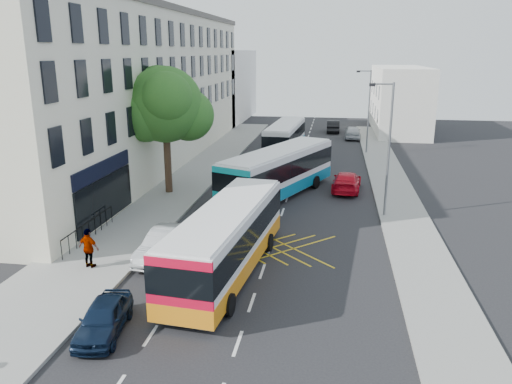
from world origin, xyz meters
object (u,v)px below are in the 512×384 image
at_px(bus_near, 227,239).
at_px(parked_car_silver, 166,244).
at_px(distant_car_grey, 292,129).
at_px(pedestrian_far, 89,248).
at_px(street_tree, 165,105).
at_px(motorbike, 216,287).
at_px(parked_car_blue, 104,318).
at_px(lamp_far, 368,107).
at_px(lamp_near, 388,143).
at_px(bus_far, 285,138).
at_px(red_hatchback, 347,181).
at_px(bus_mid, 278,172).
at_px(distant_car_dark, 333,126).
at_px(distant_car_silver, 353,132).

distance_m(bus_near, parked_car_silver, 3.63).
distance_m(distant_car_grey, pedestrian_far, 41.96).
height_order(street_tree, distant_car_grey, street_tree).
height_order(street_tree, parked_car_silver, street_tree).
bearing_deg(motorbike, parked_car_blue, -138.56).
xyz_separation_m(lamp_far, motorbike, (-7.55, -32.53, -3.79)).
bearing_deg(pedestrian_far, lamp_far, -101.20).
xyz_separation_m(street_tree, lamp_far, (14.71, 17.03, -1.68)).
bearing_deg(lamp_near, motorbike, -121.07).
distance_m(lamp_near, motorbike, 15.11).
bearing_deg(bus_far, street_tree, -109.31).
relative_size(motorbike, red_hatchback, 0.41).
height_order(lamp_far, bus_mid, lamp_far).
xyz_separation_m(motorbike, pedestrian_far, (-6.60, 2.44, 0.27)).
bearing_deg(distant_car_dark, lamp_near, 95.08).
bearing_deg(motorbike, red_hatchback, 79.06).
xyz_separation_m(parked_car_blue, pedestrian_far, (-3.05, 5.01, 0.48)).
distance_m(lamp_near, distant_car_grey, 32.79).
height_order(bus_far, distant_car_silver, bus_far).
xyz_separation_m(parked_car_blue, distant_car_dark, (7.79, 48.66, 0.11)).
bearing_deg(motorbike, distant_car_grey, 96.58).
distance_m(street_tree, bus_far, 17.89).
relative_size(lamp_near, distant_car_dark, 1.81).
relative_size(street_tree, parked_car_blue, 2.44).
xyz_separation_m(bus_far, parked_car_blue, (-3.16, -33.93, -1.00)).
bearing_deg(parked_car_blue, lamp_near, 46.05).
height_order(lamp_near, lamp_far, same).
bearing_deg(parked_car_blue, pedestrian_far, 113.76).
bearing_deg(distant_car_grey, motorbike, -87.09).
distance_m(bus_far, parked_car_silver, 27.26).
distance_m(lamp_far, parked_car_silver, 30.57).
bearing_deg(street_tree, bus_near, -60.61).
bearing_deg(parked_car_silver, parked_car_blue, -84.13).
xyz_separation_m(bus_near, bus_mid, (0.89, 12.92, 0.11)).
height_order(bus_near, bus_mid, bus_mid).
bearing_deg(street_tree, distant_car_dark, 69.56).
bearing_deg(bus_near, street_tree, 125.12).
distance_m(motorbike, parked_car_blue, 4.38).
relative_size(parked_car_silver, distant_car_grey, 1.02).
relative_size(lamp_near, parked_car_blue, 2.22).
xyz_separation_m(lamp_near, bus_mid, (-6.88, 3.57, -2.86)).
bearing_deg(distant_car_dark, parked_car_silver, 78.90).
bearing_deg(red_hatchback, distant_car_grey, -71.70).
height_order(lamp_far, bus_near, lamp_far).
bearing_deg(distant_car_dark, street_tree, 69.03).
xyz_separation_m(lamp_far, bus_mid, (-6.88, -16.43, -2.86)).
distance_m(bus_mid, distant_car_silver, 25.96).
bearing_deg(lamp_far, distant_car_grey, 125.89).
height_order(street_tree, motorbike, street_tree).
xyz_separation_m(bus_near, red_hatchback, (5.67, 15.15, -0.95)).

